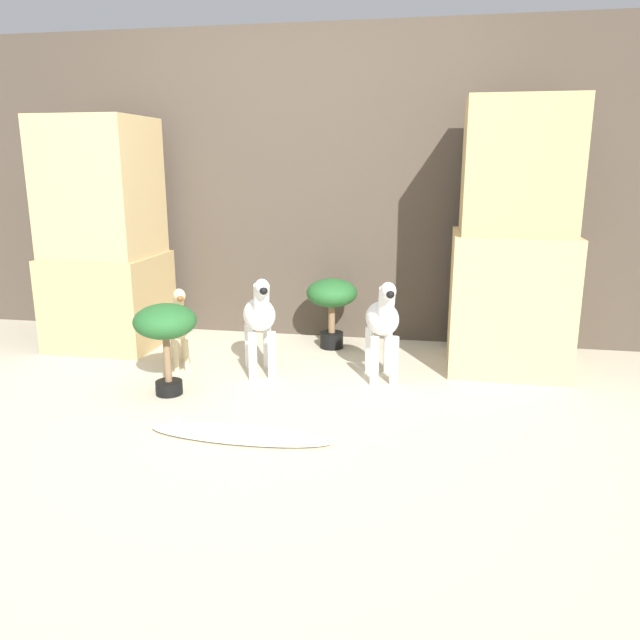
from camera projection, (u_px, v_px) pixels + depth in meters
ground_plane at (246, 423)px, 3.15m from camera, size 14.00×14.00×0.00m
wall_back at (312, 188)px, 4.51m from camera, size 6.40×0.08×2.20m
rock_pillar_left at (104, 239)px, 4.34m from camera, size 0.72×0.68×1.57m
rock_pillar_right at (513, 245)px, 3.84m from camera, size 0.72×0.68×1.65m
zebra_right at (383, 322)px, 3.69m from camera, size 0.27×0.46×0.63m
zebra_left at (260, 318)px, 3.78m from camera, size 0.30×0.46×0.63m
giraffe_figurine at (179, 325)px, 3.90m from camera, size 0.27×0.40×0.55m
potted_palm_front at (165, 327)px, 3.45m from camera, size 0.35×0.35×0.52m
potted_palm_back at (332, 298)px, 4.34m from camera, size 0.35×0.35×0.49m
surfboard at (239, 433)px, 2.98m from camera, size 0.92×0.25×0.08m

